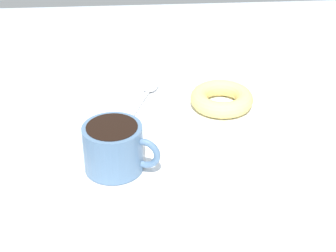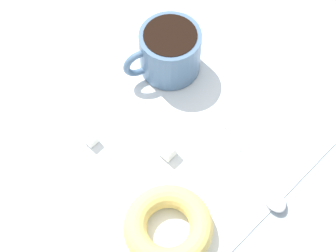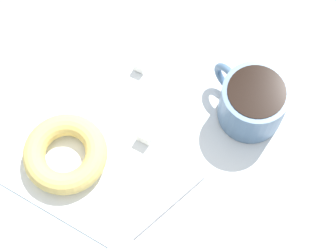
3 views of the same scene
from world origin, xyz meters
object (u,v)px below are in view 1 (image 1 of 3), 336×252
spoon (146,93)px  donut (222,99)px  sugar_cube (223,156)px  sugar_cube_extra (181,125)px  coffee_cup (114,147)px

spoon → donut: bearing=-19.9°
donut → sugar_cube: donut is taller
sugar_cube → sugar_cube_extra: sugar_cube_extra is taller
coffee_cup → donut: bearing=42.8°
sugar_cube_extra → coffee_cup: bearing=-137.7°
coffee_cup → donut: coffee_cup is taller
sugar_cube_extra → donut: bearing=43.4°
coffee_cup → spoon: size_ratio=0.72×
coffee_cup → sugar_cube: coffee_cup is taller
donut → sugar_cube_extra: (-7.24, -6.86, -0.45)cm
coffee_cup → spoon: (4.99, 20.06, -3.05)cm
coffee_cup → sugar_cube_extra: coffee_cup is taller
donut → spoon: 12.79cm
coffee_cup → sugar_cube: 15.25cm
coffee_cup → donut: (16.99, 15.73, -2.11)cm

